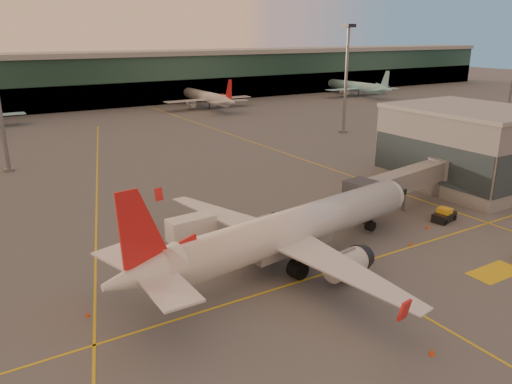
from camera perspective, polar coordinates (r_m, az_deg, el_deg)
ground at (r=47.57m, az=9.15°, el=-12.33°), size 600.00×600.00×0.00m
taxi_markings at (r=81.36m, az=-15.83°, el=0.16°), size 100.12×173.00×0.01m
terminal at (r=175.29m, az=-22.98°, el=11.52°), size 400.00×20.00×17.60m
gate_building at (r=86.59m, az=22.96°, el=4.77°), size 18.40×22.40×12.60m
mast_east_near at (r=124.45m, az=10.30°, el=13.43°), size 2.40×2.40×25.60m
main_airplane at (r=52.13m, az=3.55°, el=-4.57°), size 39.62×35.88×11.98m
jet_bridge at (r=72.66m, az=17.20°, el=1.31°), size 23.00×6.77×5.91m
catering_truck at (r=56.44m, az=-7.33°, el=-4.57°), size 5.50×2.69×4.17m
pushback_tug at (r=70.05m, az=20.73°, el=-2.56°), size 3.76×2.50×1.79m
cone_nose at (r=66.85m, az=19.05°, el=-3.76°), size 0.41×0.41×0.53m
cone_tail at (r=47.14m, az=-18.67°, el=-13.10°), size 0.37×0.37×0.48m
cone_wing_right at (r=42.46m, az=19.48°, el=-16.84°), size 0.44×0.44×0.56m
cone_fwd at (r=61.17m, az=17.30°, el=-5.62°), size 0.38×0.38×0.48m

